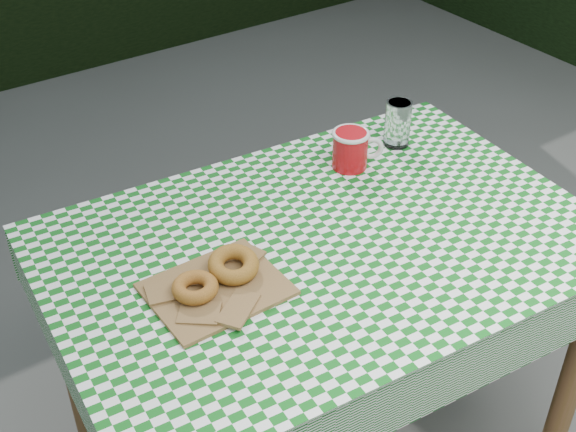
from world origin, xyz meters
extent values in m
cube|color=brown|center=(0.19, 0.14, 0.38)|extent=(1.23, 0.87, 0.75)
cube|color=#0E5C16|center=(0.19, 0.14, 0.75)|extent=(1.25, 0.89, 0.01)
cube|color=olive|center=(-0.09, 0.13, 0.76)|extent=(0.26, 0.21, 0.01)
torus|color=#A16021|center=(-0.13, 0.13, 0.78)|extent=(0.12, 0.12, 0.03)
torus|color=#9B6220|center=(-0.04, 0.15, 0.79)|extent=(0.13, 0.13, 0.03)
cylinder|color=white|center=(0.59, 0.36, 0.82)|extent=(0.08, 0.08, 0.12)
camera|label=1|loc=(-0.62, -0.89, 1.76)|focal=47.51mm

